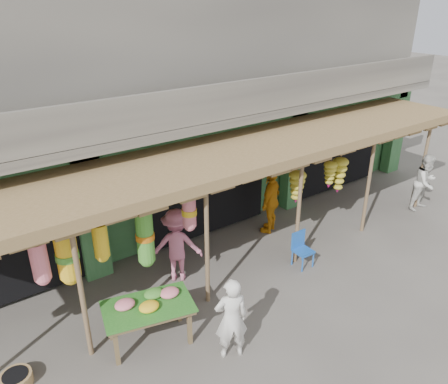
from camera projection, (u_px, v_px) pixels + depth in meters
ground at (257, 271)px, 10.04m from camera, size 80.00×80.00×0.00m
building at (149, 90)px, 12.22m from camera, size 16.40×6.80×7.00m
awning at (232, 158)px, 9.48m from camera, size 14.00×2.70×2.79m
flower_table at (149, 307)px, 7.74m from camera, size 1.75×1.27×0.94m
blue_chair at (301, 247)px, 10.11m from camera, size 0.41×0.41×0.84m
basket_mid at (16, 380)px, 7.10m from camera, size 0.60×0.60×0.20m
basket_right at (168, 298)px, 9.02m from camera, size 0.50×0.50×0.19m
person_front at (231, 319)px, 7.41m from camera, size 0.68×0.57×1.59m
person_right at (426, 183)px, 12.62m from camera, size 0.82×0.64×1.68m
person_vendor at (271, 201)px, 11.41m from camera, size 1.12×0.87×1.78m
person_shopper at (177, 245)px, 9.47m from camera, size 1.26×1.15×1.70m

